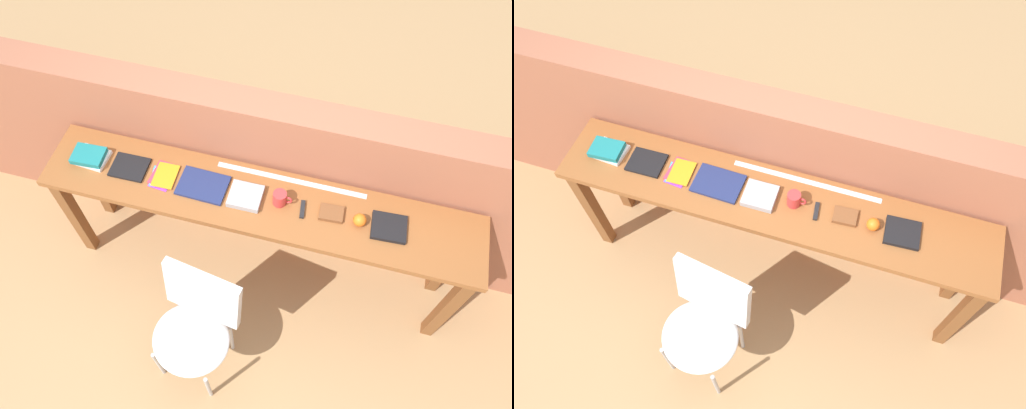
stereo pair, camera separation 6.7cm
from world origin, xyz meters
The scene contains 15 objects.
ground_plane centered at (0.00, 0.00, 0.00)m, with size 40.00×40.00×0.00m, color tan.
brick_wall_back centered at (0.00, 0.64, 0.64)m, with size 6.00×0.20×1.28m, color #9E5B42.
sideboard centered at (0.00, 0.30, 0.74)m, with size 2.50×0.44×0.88m.
chair_white_moulded centered at (-0.18, -0.37, 0.53)m, with size 0.50×0.51×0.89m.
book_stack_leftmost centered at (-1.01, 0.31, 0.91)m, with size 0.20×0.17×0.05m.
magazine_cycling centered at (-0.77, 0.31, 0.89)m, with size 0.21×0.17×0.02m, color black.
pamphlet_pile_colourful centered at (-0.56, 0.30, 0.89)m, with size 0.15×0.20×0.01m.
book_open_centre centered at (-0.32, 0.30, 0.89)m, with size 0.27×0.20×0.02m, color navy.
book_grey_hardcover centered at (-0.07, 0.29, 0.90)m, with size 0.18×0.17×0.04m, color #9E9EA3.
mug centered at (0.12, 0.31, 0.92)m, with size 0.11×0.08×0.09m.
multitool_folded centered at (0.25, 0.29, 0.89)m, with size 0.02×0.11×0.02m, color black.
leather_journal_brown centered at (0.41, 0.31, 0.89)m, with size 0.13×0.10×0.02m, color brown.
sports_ball_small centered at (0.56, 0.29, 0.92)m, with size 0.07×0.07×0.07m, color orange.
book_repair_rightmost centered at (0.72, 0.30, 0.89)m, with size 0.19×0.17×0.02m, color black.
ruler_metal_back_edge centered at (0.15, 0.47, 0.88)m, with size 0.87×0.03×0.00m, color silver.
Camera 2 is at (0.43, -1.10, 3.23)m, focal length 35.00 mm.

